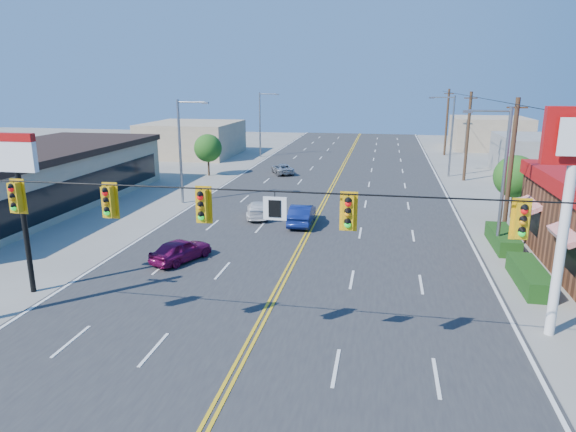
% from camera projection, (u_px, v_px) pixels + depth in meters
% --- Properties ---
extents(ground, '(160.00, 160.00, 0.00)m').
position_uv_depth(ground, '(242.00, 360.00, 17.72)').
color(ground, gray).
rests_on(ground, ground).
extents(road, '(20.00, 120.00, 0.06)m').
position_uv_depth(road, '(317.00, 215.00, 36.72)').
color(road, '#2D2D30').
rests_on(road, ground).
extents(signal_span, '(24.32, 0.34, 9.00)m').
position_uv_depth(signal_span, '(235.00, 224.00, 16.49)').
color(signal_span, '#47301E').
rests_on(signal_span, ground).
extents(kfc_pylon, '(2.20, 0.36, 8.50)m').
position_uv_depth(kfc_pylon, '(571.00, 178.00, 18.01)').
color(kfc_pylon, white).
rests_on(kfc_pylon, ground).
extents(strip_mall, '(10.40, 26.40, 4.40)m').
position_uv_depth(strip_mall, '(21.00, 179.00, 38.19)').
color(strip_mall, tan).
rests_on(strip_mall, ground).
extents(pizza_hut_sign, '(1.90, 0.30, 6.85)m').
position_uv_depth(pizza_hut_sign, '(19.00, 180.00, 22.17)').
color(pizza_hut_sign, black).
rests_on(pizza_hut_sign, ground).
extents(streetlight_se, '(2.55, 0.25, 8.00)m').
position_uv_depth(streetlight_se, '(501.00, 172.00, 27.94)').
color(streetlight_se, gray).
rests_on(streetlight_se, ground).
extents(streetlight_ne, '(2.55, 0.25, 8.00)m').
position_uv_depth(streetlight_ne, '(450.00, 131.00, 50.75)').
color(streetlight_ne, gray).
rests_on(streetlight_ne, ground).
extents(streetlight_sw, '(2.55, 0.25, 8.00)m').
position_uv_depth(streetlight_sw, '(182.00, 146.00, 39.41)').
color(streetlight_sw, gray).
rests_on(streetlight_sw, ground).
extents(streetlight_nw, '(2.55, 0.25, 8.00)m').
position_uv_depth(streetlight_nw, '(262.00, 121.00, 64.11)').
color(streetlight_nw, gray).
rests_on(streetlight_nw, ground).
extents(utility_pole_near, '(0.28, 0.28, 8.40)m').
position_uv_depth(utility_pole_near, '(511.00, 167.00, 31.57)').
color(utility_pole_near, '#47301E').
rests_on(utility_pole_near, ground).
extents(utility_pole_mid, '(0.28, 0.28, 8.40)m').
position_uv_depth(utility_pole_mid, '(467.00, 137.00, 48.68)').
color(utility_pole_mid, '#47301E').
rests_on(utility_pole_mid, ground).
extents(utility_pole_far, '(0.28, 0.28, 8.40)m').
position_uv_depth(utility_pole_far, '(447.00, 122.00, 65.78)').
color(utility_pole_far, '#47301E').
rests_on(utility_pole_far, ground).
extents(tree_kfc_rear, '(2.94, 2.94, 4.41)m').
position_uv_depth(tree_kfc_rear, '(515.00, 177.00, 35.46)').
color(tree_kfc_rear, '#47301E').
rests_on(tree_kfc_rear, ground).
extents(tree_west, '(2.80, 2.80, 4.20)m').
position_uv_depth(tree_west, '(208.00, 148.00, 51.64)').
color(tree_west, '#47301E').
rests_on(tree_west, ground).
extents(bld_east_mid, '(12.00, 10.00, 4.00)m').
position_uv_depth(bld_east_mid, '(562.00, 157.00, 51.28)').
color(bld_east_mid, gray).
rests_on(bld_east_mid, ground).
extents(bld_west_far, '(11.00, 12.00, 4.20)m').
position_uv_depth(bld_west_far, '(193.00, 139.00, 66.38)').
color(bld_west_far, tan).
rests_on(bld_west_far, ground).
extents(bld_east_far, '(10.00, 10.00, 4.40)m').
position_uv_depth(bld_east_far, '(489.00, 133.00, 72.68)').
color(bld_east_far, tan).
rests_on(bld_east_far, ground).
extents(car_magenta, '(2.77, 3.88, 1.23)m').
position_uv_depth(car_magenta, '(181.00, 251.00, 27.18)').
color(car_magenta, '#6B0B41').
rests_on(car_magenta, ground).
extents(car_blue, '(1.52, 4.16, 1.36)m').
position_uv_depth(car_blue, '(302.00, 215.00, 34.11)').
color(car_blue, navy).
rests_on(car_blue, ground).
extents(car_white, '(2.42, 4.13, 1.12)m').
position_uv_depth(car_white, '(258.00, 210.00, 35.99)').
color(car_white, silver).
rests_on(car_white, ground).
extents(car_silver, '(3.19, 4.20, 1.06)m').
position_uv_depth(car_silver, '(282.00, 169.00, 52.82)').
color(car_silver, '#AEAFB3').
rests_on(car_silver, ground).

